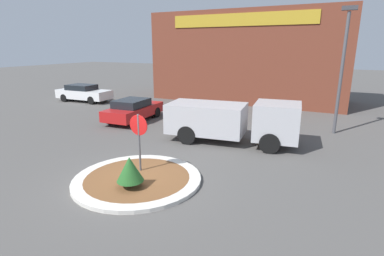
{
  "coord_description": "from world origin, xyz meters",
  "views": [
    {
      "loc": [
        5.82,
        -7.57,
        4.44
      ],
      "look_at": [
        0.59,
        2.99,
        1.2
      ],
      "focal_mm": 28.0,
      "sensor_mm": 36.0,
      "label": 1
    }
  ],
  "objects_px": {
    "stop_sign": "(139,133)",
    "utility_truck": "(231,120)",
    "parked_sedan_white": "(84,93)",
    "parked_sedan_red": "(133,110)",
    "light_pole": "(343,62)"
  },
  "relations": [
    {
      "from": "stop_sign",
      "to": "parked_sedan_white",
      "type": "distance_m",
      "value": 16.28
    },
    {
      "from": "stop_sign",
      "to": "parked_sedan_red",
      "type": "xyz_separation_m",
      "value": [
        -5.07,
        6.34,
        -0.83
      ]
    },
    {
      "from": "stop_sign",
      "to": "parked_sedan_red",
      "type": "relative_size",
      "value": 0.51
    },
    {
      "from": "light_pole",
      "to": "parked_sedan_white",
      "type": "bearing_deg",
      "value": 176.53
    },
    {
      "from": "utility_truck",
      "to": "stop_sign",
      "type": "bearing_deg",
      "value": -115.96
    },
    {
      "from": "utility_truck",
      "to": "parked_sedan_white",
      "type": "bearing_deg",
      "value": 153.95
    },
    {
      "from": "parked_sedan_white",
      "to": "parked_sedan_red",
      "type": "relative_size",
      "value": 1.08
    },
    {
      "from": "stop_sign",
      "to": "utility_truck",
      "type": "distance_m",
      "value": 5.22
    },
    {
      "from": "parked_sedan_white",
      "to": "parked_sedan_red",
      "type": "bearing_deg",
      "value": -27.54
    },
    {
      "from": "utility_truck",
      "to": "light_pole",
      "type": "relative_size",
      "value": 1.0
    },
    {
      "from": "parked_sedan_white",
      "to": "stop_sign",
      "type": "bearing_deg",
      "value": -40.39
    },
    {
      "from": "utility_truck",
      "to": "light_pole",
      "type": "xyz_separation_m",
      "value": [
        4.36,
        3.89,
        2.59
      ]
    },
    {
      "from": "stop_sign",
      "to": "parked_sedan_red",
      "type": "height_order",
      "value": "stop_sign"
    },
    {
      "from": "light_pole",
      "to": "utility_truck",
      "type": "bearing_deg",
      "value": -138.31
    },
    {
      "from": "stop_sign",
      "to": "light_pole",
      "type": "relative_size",
      "value": 0.35
    }
  ]
}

